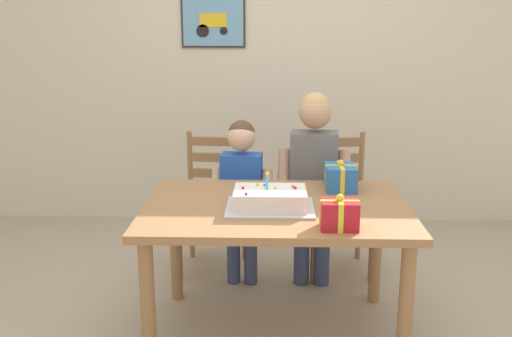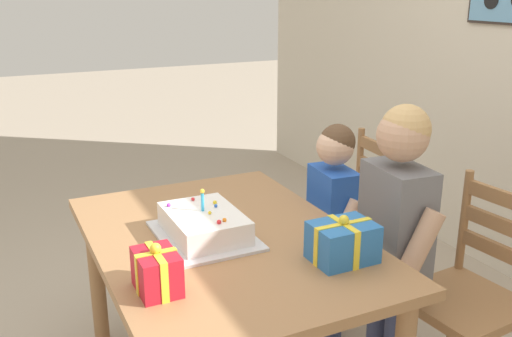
# 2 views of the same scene
# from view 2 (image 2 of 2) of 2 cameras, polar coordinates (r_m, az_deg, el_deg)

# --- Properties ---
(dining_table) EXTENTS (1.36, 0.96, 0.73)m
(dining_table) POSITION_cam_2_polar(r_m,az_deg,el_deg) (2.27, -3.08, -8.98)
(dining_table) COLOR #9E7047
(dining_table) RESTS_ON ground
(birthday_cake) EXTENTS (0.44, 0.34, 0.19)m
(birthday_cake) POSITION_cam_2_polar(r_m,az_deg,el_deg) (2.21, -5.18, -5.65)
(birthday_cake) COLOR silver
(birthday_cake) RESTS_ON dining_table
(gift_box_red_large) EXTENTS (0.18, 0.13, 0.17)m
(gift_box_red_large) POSITION_cam_2_polar(r_m,az_deg,el_deg) (1.85, -9.83, -10.06)
(gift_box_red_large) COLOR red
(gift_box_red_large) RESTS_ON dining_table
(gift_box_beside_cake) EXTENTS (0.17, 0.22, 0.17)m
(gift_box_beside_cake) POSITION_cam_2_polar(r_m,az_deg,el_deg) (2.04, 8.62, -7.23)
(gift_box_beside_cake) COLOR #286BB7
(gift_box_beside_cake) RESTS_ON dining_table
(chair_left) EXTENTS (0.45, 0.45, 0.92)m
(chair_left) POSITION_cam_2_polar(r_m,az_deg,el_deg) (3.07, 9.49, -5.30)
(chair_left) COLOR #996B42
(chair_left) RESTS_ON ground
(chair_right) EXTENTS (0.46, 0.46, 0.92)m
(chair_right) POSITION_cam_2_polar(r_m,az_deg,el_deg) (2.51, 20.60, -11.77)
(chair_right) COLOR #996B42
(chair_right) RESTS_ON ground
(child_older) EXTENTS (0.46, 0.27, 1.24)m
(child_older) POSITION_cam_2_polar(r_m,az_deg,el_deg) (2.34, 13.67, -5.53)
(child_older) COLOR #38426B
(child_older) RESTS_ON ground
(child_younger) EXTENTS (0.40, 0.23, 1.07)m
(child_younger) POSITION_cam_2_polar(r_m,az_deg,el_deg) (2.71, 7.58, -4.29)
(child_younger) COLOR #38426B
(child_younger) RESTS_ON ground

